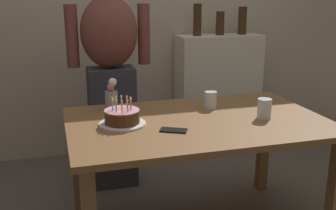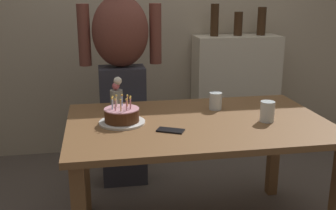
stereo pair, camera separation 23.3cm
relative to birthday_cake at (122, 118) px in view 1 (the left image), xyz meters
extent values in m
cube|color=tan|center=(0.44, 1.52, 0.52)|extent=(5.20, 0.10, 2.60)
cube|color=brown|center=(0.44, -0.03, -0.06)|extent=(1.50, 0.96, 0.03)
cube|color=brown|center=(1.12, -0.44, -0.43)|extent=(0.07, 0.07, 0.70)
cube|color=brown|center=(-0.24, 0.38, -0.43)|extent=(0.07, 0.07, 0.70)
cube|color=brown|center=(1.12, 0.38, -0.43)|extent=(0.07, 0.07, 0.70)
cylinder|color=white|center=(0.00, 0.00, -0.04)|extent=(0.26, 0.26, 0.01)
cylinder|color=#512D19|center=(0.00, 0.00, 0.01)|extent=(0.20, 0.20, 0.07)
cylinder|color=#D18E9E|center=(0.00, 0.00, 0.04)|extent=(0.20, 0.20, 0.01)
cylinder|color=#93B7DB|center=(-0.05, -0.01, 0.08)|extent=(0.01, 0.01, 0.06)
sphere|color=#F9C64C|center=(-0.05, -0.01, 0.11)|extent=(0.01, 0.01, 0.01)
cylinder|color=pink|center=(-0.04, -0.04, 0.08)|extent=(0.01, 0.01, 0.06)
sphere|color=#F9C64C|center=(-0.04, -0.04, 0.11)|extent=(0.01, 0.01, 0.01)
cylinder|color=#EAB266|center=(-0.01, -0.05, 0.08)|extent=(0.01, 0.01, 0.06)
sphere|color=#F9C64C|center=(-0.01, -0.05, 0.11)|extent=(0.01, 0.01, 0.01)
cylinder|color=pink|center=(0.02, -0.05, 0.08)|extent=(0.01, 0.01, 0.06)
sphere|color=#F9C64C|center=(0.02, -0.05, 0.11)|extent=(0.01, 0.01, 0.01)
cylinder|color=pink|center=(0.05, -0.02, 0.08)|extent=(0.01, 0.01, 0.06)
sphere|color=#F9C64C|center=(0.05, -0.02, 0.11)|extent=(0.01, 0.01, 0.01)
cylinder|color=pink|center=(0.05, 0.01, 0.08)|extent=(0.01, 0.01, 0.06)
sphere|color=#F9C64C|center=(0.05, 0.01, 0.11)|extent=(0.01, 0.01, 0.01)
cylinder|color=#EAB266|center=(0.04, 0.04, 0.08)|extent=(0.01, 0.01, 0.06)
sphere|color=#F9C64C|center=(0.04, 0.04, 0.11)|extent=(0.01, 0.01, 0.01)
cylinder|color=#93B7DB|center=(0.01, 0.05, 0.08)|extent=(0.01, 0.01, 0.06)
sphere|color=#F9C64C|center=(0.01, 0.05, 0.11)|extent=(0.01, 0.01, 0.01)
cylinder|color=beige|center=(-0.02, 0.05, 0.08)|extent=(0.01, 0.01, 0.06)
sphere|color=#F9C64C|center=(-0.02, 0.05, 0.11)|extent=(0.01, 0.01, 0.01)
cylinder|color=beige|center=(-0.05, 0.02, 0.08)|extent=(0.01, 0.01, 0.06)
sphere|color=#F9C64C|center=(-0.05, 0.02, 0.11)|extent=(0.01, 0.01, 0.01)
cylinder|color=silver|center=(0.82, -0.11, 0.02)|extent=(0.08, 0.08, 0.12)
cylinder|color=silver|center=(0.60, 0.18, 0.01)|extent=(0.08, 0.08, 0.11)
cube|color=black|center=(0.25, -0.18, -0.04)|extent=(0.16, 0.13, 0.01)
cylinder|color=#999E93|center=(-0.01, 0.32, 0.02)|extent=(0.08, 0.08, 0.12)
sphere|color=#DB6670|center=(-0.01, 0.32, 0.10)|extent=(0.05, 0.05, 0.05)
sphere|color=silver|center=(0.00, 0.32, 0.14)|extent=(0.05, 0.05, 0.05)
cube|color=#33333D|center=(0.06, 0.78, -0.32)|extent=(0.34, 0.23, 0.92)
ellipsoid|color=brown|center=(0.06, 0.78, 0.40)|extent=(0.41, 0.27, 0.52)
cylinder|color=brown|center=(0.32, 0.81, 0.37)|extent=(0.09, 0.09, 0.44)
cylinder|color=brown|center=(-0.20, 0.81, 0.37)|extent=(0.09, 0.09, 0.44)
cube|color=beige|center=(1.13, 1.30, -0.24)|extent=(0.77, 0.30, 1.07)
cylinder|color=#382314|center=(0.91, 1.30, 0.43)|extent=(0.07, 0.07, 0.28)
cylinder|color=#382314|center=(1.13, 1.30, 0.40)|extent=(0.08, 0.08, 0.21)
cylinder|color=#382314|center=(1.35, 1.30, 0.42)|extent=(0.08, 0.08, 0.25)
camera|label=1|loc=(-0.36, -2.17, 0.70)|focal=43.89mm
camera|label=2|loc=(-0.13, -2.23, 0.70)|focal=43.89mm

